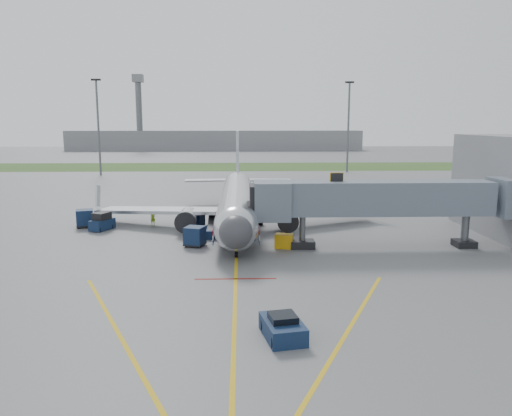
{
  "coord_description": "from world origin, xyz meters",
  "views": [
    {
      "loc": [
        0.39,
        -39.14,
        11.32
      ],
      "look_at": [
        1.87,
        8.02,
        3.2
      ],
      "focal_mm": 35.0,
      "sensor_mm": 36.0,
      "label": 1
    }
  ],
  "objects_px": {
    "airliner": "(237,202)",
    "belt_loader": "(212,231)",
    "ramp_worker": "(153,218)",
    "baggage_tug": "(102,222)",
    "pushback_tug": "(283,328)"
  },
  "relations": [
    {
      "from": "belt_loader",
      "to": "ramp_worker",
      "type": "xyz_separation_m",
      "value": [
        -6.91,
        5.79,
        0.32
      ]
    },
    {
      "from": "pushback_tug",
      "to": "belt_loader",
      "type": "distance_m",
      "value": 24.82
    },
    {
      "from": "belt_loader",
      "to": "ramp_worker",
      "type": "distance_m",
      "value": 9.02
    },
    {
      "from": "baggage_tug",
      "to": "belt_loader",
      "type": "bearing_deg",
      "value": -15.18
    },
    {
      "from": "baggage_tug",
      "to": "belt_loader",
      "type": "height_order",
      "value": "belt_loader"
    },
    {
      "from": "pushback_tug",
      "to": "ramp_worker",
      "type": "relative_size",
      "value": 2.14
    },
    {
      "from": "ramp_worker",
      "to": "airliner",
      "type": "bearing_deg",
      "value": -36.7
    },
    {
      "from": "belt_loader",
      "to": "ramp_worker",
      "type": "height_order",
      "value": "belt_loader"
    },
    {
      "from": "airliner",
      "to": "baggage_tug",
      "type": "bearing_deg",
      "value": -172.44
    },
    {
      "from": "airliner",
      "to": "belt_loader",
      "type": "distance_m",
      "value": 6.1
    },
    {
      "from": "pushback_tug",
      "to": "ramp_worker",
      "type": "bearing_deg",
      "value": 111.76
    },
    {
      "from": "airliner",
      "to": "ramp_worker",
      "type": "xyz_separation_m",
      "value": [
        -9.41,
        0.66,
        -1.84
      ]
    },
    {
      "from": "airliner",
      "to": "baggage_tug",
      "type": "distance_m",
      "value": 14.61
    },
    {
      "from": "ramp_worker",
      "to": "baggage_tug",
      "type": "bearing_deg",
      "value": 174.72
    },
    {
      "from": "airliner",
      "to": "pushback_tug",
      "type": "xyz_separation_m",
      "value": [
        2.59,
        -29.42,
        -2.1
      ]
    }
  ]
}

